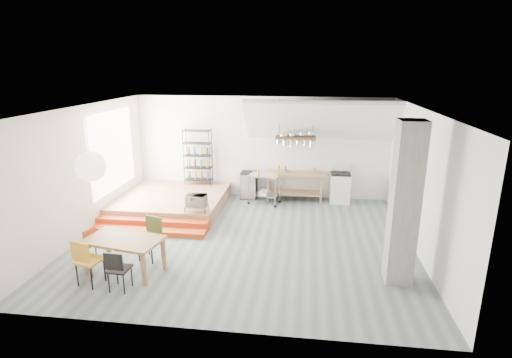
# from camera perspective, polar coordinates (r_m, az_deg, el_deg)

# --- Properties ---
(floor) EXTENTS (8.00, 8.00, 0.00)m
(floor) POSITION_cam_1_polar(r_m,az_deg,el_deg) (9.91, -1.64, -8.66)
(floor) COLOR #576265
(floor) RESTS_ON ground
(wall_back) EXTENTS (8.00, 0.04, 3.20)m
(wall_back) POSITION_cam_1_polar(r_m,az_deg,el_deg) (12.73, 0.75, 4.53)
(wall_back) COLOR silver
(wall_back) RESTS_ON ground
(wall_left) EXTENTS (0.04, 7.00, 3.20)m
(wall_left) POSITION_cam_1_polar(r_m,az_deg,el_deg) (10.72, -23.35, 1.00)
(wall_left) COLOR silver
(wall_left) RESTS_ON ground
(wall_right) EXTENTS (0.04, 7.00, 3.20)m
(wall_right) POSITION_cam_1_polar(r_m,az_deg,el_deg) (9.60, 22.60, -0.57)
(wall_right) COLOR silver
(wall_right) RESTS_ON ground
(ceiling) EXTENTS (8.00, 7.00, 0.02)m
(ceiling) POSITION_cam_1_polar(r_m,az_deg,el_deg) (9.05, -1.80, 10.07)
(ceiling) COLOR white
(ceiling) RESTS_ON wall_back
(slope_ceiling) EXTENTS (4.40, 1.44, 1.32)m
(slope_ceiling) POSITION_cam_1_polar(r_m,az_deg,el_deg) (11.90, 9.16, 8.16)
(slope_ceiling) COLOR white
(slope_ceiling) RESTS_ON wall_back
(window_pane) EXTENTS (0.02, 2.50, 2.20)m
(window_pane) POSITION_cam_1_polar(r_m,az_deg,el_deg) (11.94, -19.80, 3.79)
(window_pane) COLOR white
(window_pane) RESTS_ON wall_left
(platform) EXTENTS (3.00, 3.00, 0.40)m
(platform) POSITION_cam_1_polar(r_m,az_deg,el_deg) (12.23, -11.84, -3.11)
(platform) COLOR #9B6E4D
(platform) RESTS_ON ground
(step_lower) EXTENTS (3.00, 0.35, 0.13)m
(step_lower) POSITION_cam_1_polar(r_m,az_deg,el_deg) (10.58, -15.21, -7.20)
(step_lower) COLOR #C14016
(step_lower) RESTS_ON ground
(step_upper) EXTENTS (3.00, 0.35, 0.27)m
(step_upper) POSITION_cam_1_polar(r_m,az_deg,el_deg) (10.85, -14.54, -6.17)
(step_upper) COLOR #C14016
(step_upper) RESTS_ON ground
(concrete_column) EXTENTS (0.50, 0.50, 3.20)m
(concrete_column) POSITION_cam_1_polar(r_m,az_deg,el_deg) (8.03, 20.44, -3.44)
(concrete_column) COLOR slate
(concrete_column) RESTS_ON ground
(kitchen_counter) EXTENTS (1.80, 0.60, 0.91)m
(kitchen_counter) POSITION_cam_1_polar(r_m,az_deg,el_deg) (12.55, 5.55, -0.30)
(kitchen_counter) COLOR #9B6E4D
(kitchen_counter) RESTS_ON ground
(stove) EXTENTS (0.60, 0.60, 1.18)m
(stove) POSITION_cam_1_polar(r_m,az_deg,el_deg) (12.63, 11.89, -1.15)
(stove) COLOR white
(stove) RESTS_ON ground
(pot_rack) EXTENTS (1.20, 0.50, 1.43)m
(pot_rack) POSITION_cam_1_polar(r_m,az_deg,el_deg) (12.01, 5.82, 5.58)
(pot_rack) COLOR #3E2919
(pot_rack) RESTS_ON ceiling
(wire_shelving) EXTENTS (0.88, 0.38, 1.80)m
(wire_shelving) POSITION_cam_1_polar(r_m,az_deg,el_deg) (12.88, -8.30, 3.26)
(wire_shelving) COLOR black
(wire_shelving) RESTS_ON platform
(microwave_shelf) EXTENTS (0.60, 0.40, 0.16)m
(microwave_shelf) POSITION_cam_1_polar(r_m,az_deg,el_deg) (10.67, -8.50, -3.83)
(microwave_shelf) COLOR #9B6E4D
(microwave_shelf) RESTS_ON platform
(paper_lantern) EXTENTS (0.60, 0.60, 0.60)m
(paper_lantern) POSITION_cam_1_polar(r_m,az_deg,el_deg) (8.54, -22.56, 1.67)
(paper_lantern) COLOR white
(paper_lantern) RESTS_ON ceiling
(dining_table) EXTENTS (1.68, 1.14, 0.73)m
(dining_table) POSITION_cam_1_polar(r_m,az_deg,el_deg) (8.67, -18.40, -8.56)
(dining_table) COLOR olive
(dining_table) RESTS_ON ground
(chair_mustard) EXTENTS (0.54, 0.54, 0.96)m
(chair_mustard) POSITION_cam_1_polar(r_m,az_deg,el_deg) (8.42, -23.12, -10.41)
(chair_mustard) COLOR gold
(chair_mustard) RESTS_ON ground
(chair_black) EXTENTS (0.40, 0.40, 0.84)m
(chair_black) POSITION_cam_1_polar(r_m,az_deg,el_deg) (8.05, -19.23, -11.82)
(chair_black) COLOR black
(chair_black) RESTS_ON ground
(chair_olive) EXTENTS (0.53, 0.53, 0.94)m
(chair_olive) POSITION_cam_1_polar(r_m,az_deg,el_deg) (9.12, -14.73, -7.64)
(chair_olive) COLOR #57602D
(chair_olive) RESTS_ON ground
(chair_red) EXTENTS (0.44, 0.44, 0.83)m
(chair_red) POSITION_cam_1_polar(r_m,az_deg,el_deg) (9.29, -23.06, -8.40)
(chair_red) COLOR #B34419
(chair_red) RESTS_ON ground
(rolling_cart) EXTENTS (1.02, 0.73, 0.92)m
(rolling_cart) POSITION_cam_1_polar(r_m,az_deg,el_deg) (12.18, 1.20, -0.89)
(rolling_cart) COLOR silver
(rolling_cart) RESTS_ON ground
(mini_fridge) EXTENTS (0.50, 0.50, 0.85)m
(mini_fridge) POSITION_cam_1_polar(r_m,az_deg,el_deg) (12.77, -1.01, -0.86)
(mini_fridge) COLOR black
(mini_fridge) RESTS_ON ground
(microwave) EXTENTS (0.53, 0.37, 0.29)m
(microwave) POSITION_cam_1_polar(r_m,az_deg,el_deg) (10.61, -8.53, -3.00)
(microwave) COLOR beige
(microwave) RESTS_ON microwave_shelf
(bowl) EXTENTS (0.19, 0.19, 0.05)m
(bowl) POSITION_cam_1_polar(r_m,az_deg,el_deg) (12.42, 4.56, 1.03)
(bowl) COLOR silver
(bowl) RESTS_ON kitchen_counter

